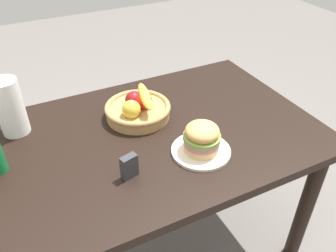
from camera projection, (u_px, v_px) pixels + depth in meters
ground_plane at (155, 243)px, 1.88m from camera, size 8.00×8.00×0.00m
dining_table at (152, 152)px, 1.50m from camera, size 1.40×0.90×0.75m
plate at (201, 151)px, 1.34m from camera, size 0.23×0.23×0.01m
sandwich at (202, 137)px, 1.30m from camera, size 0.14×0.14×0.12m
fruit_basket at (138, 108)px, 1.52m from camera, size 0.29×0.29×0.14m
paper_towel_roll at (10, 107)px, 1.39m from camera, size 0.11×0.11×0.24m
napkin_holder at (129, 166)px, 1.21m from camera, size 0.07×0.04×0.09m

